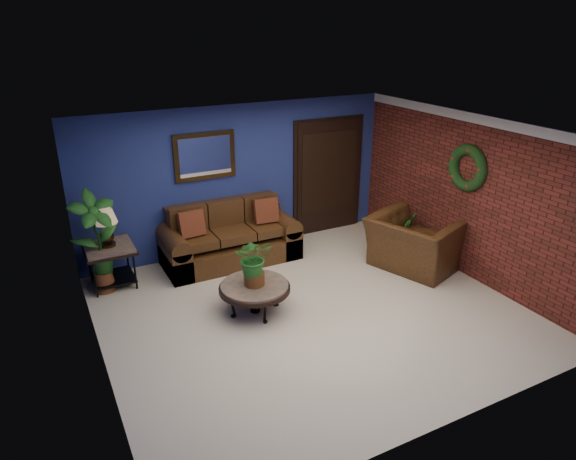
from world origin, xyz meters
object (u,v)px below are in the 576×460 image
sofa (229,241)px  table_lamp (105,222)px  end_table (110,255)px  side_chair (276,222)px  armchair (415,243)px  coffee_table (255,288)px

sofa → table_lamp: table_lamp is taller
end_table → side_chair: size_ratio=0.82×
sofa → side_chair: 0.91m
table_lamp → armchair: 4.78m
table_lamp → armchair: (4.45, -1.62, -0.61)m
coffee_table → side_chair: 2.13m
sofa → end_table: size_ratio=3.09×
coffee_table → side_chair: size_ratio=1.12×
coffee_table → armchair: bearing=1.4°
coffee_table → side_chair: bearing=55.8°
coffee_table → armchair: (2.84, 0.07, 0.07)m
end_table → coffee_table: bearing=-46.5°
sofa → table_lamp: size_ratio=3.74×
end_table → side_chair: 2.80m
side_chair → armchair: 2.36m
table_lamp → coffee_table: bearing=-46.5°
sofa → table_lamp: (-1.90, -0.03, 0.71)m
side_chair → armchair: bearing=-54.2°
sofa → end_table: (-1.90, -0.03, 0.18)m
coffee_table → side_chair: side_chair is taller
sofa → armchair: size_ratio=1.67×
side_chair → armchair: side_chair is taller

